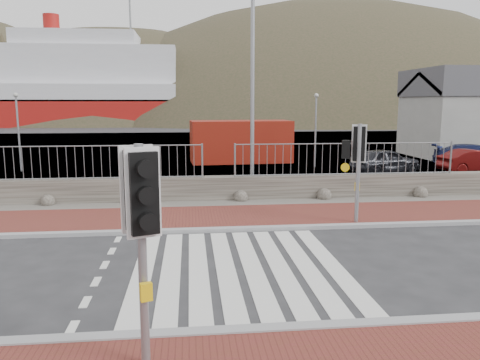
{
  "coord_description": "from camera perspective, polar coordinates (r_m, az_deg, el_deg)",
  "views": [
    {
      "loc": [
        -1.04,
        -9.86,
        3.63
      ],
      "look_at": [
        0.34,
        3.0,
        1.48
      ],
      "focal_mm": 35.0,
      "sensor_mm": 36.0,
      "label": 1
    }
  ],
  "objects": [
    {
      "name": "ferry",
      "position": [
        81.28,
        -23.39,
        9.92
      ],
      "size": [
        50.0,
        16.0,
        20.0
      ],
      "color": "maroon",
      "rests_on": "ground"
    },
    {
      "name": "car_a",
      "position": [
        25.36,
        17.24,
        2.27
      ],
      "size": [
        4.05,
        2.54,
        1.29
      ],
      "primitive_type": "imported",
      "rotation": [
        0.0,
        0.0,
        1.86
      ],
      "color": "black",
      "rests_on": "ground"
    },
    {
      "name": "zebra_crossing",
      "position": [
        10.55,
        -0.12,
        -10.63
      ],
      "size": [
        4.62,
        5.6,
        0.01
      ],
      "color": "silver",
      "rests_on": "ground"
    },
    {
      "name": "quay",
      "position": [
        37.95,
        -4.55,
        3.94
      ],
      "size": [
        120.0,
        40.0,
        0.5
      ],
      "primitive_type": "cube",
      "color": "#4C4C4F",
      "rests_on": "ground"
    },
    {
      "name": "car_c",
      "position": [
        29.39,
        26.79,
        2.63
      ],
      "size": [
        4.84,
        3.1,
        1.31
      ],
      "primitive_type": "imported",
      "rotation": [
        0.0,
        0.0,
        1.27
      ],
      "color": "#161D47",
      "rests_on": "ground"
    },
    {
      "name": "sidewalk_far",
      "position": [
        14.84,
        -1.94,
        -4.55
      ],
      "size": [
        40.0,
        3.0,
        0.08
      ],
      "primitive_type": "cube",
      "color": "maroon",
      "rests_on": "ground"
    },
    {
      "name": "kerb_near",
      "position": [
        7.81,
        2.31,
        -17.87
      ],
      "size": [
        40.0,
        0.25,
        0.12
      ],
      "primitive_type": "cube",
      "color": "gray",
      "rests_on": "ground"
    },
    {
      "name": "car_b",
      "position": [
        27.35,
        26.6,
        2.1
      ],
      "size": [
        3.76,
        1.62,
        1.2
      ],
      "primitive_type": "imported",
      "rotation": [
        0.0,
        0.0,
        1.67
      ],
      "color": "#560C0C",
      "rests_on": "ground"
    },
    {
      "name": "shipping_container",
      "position": [
        28.74,
        0.08,
        4.73
      ],
      "size": [
        6.2,
        2.9,
        2.52
      ],
      "primitive_type": "cube",
      "rotation": [
        0.0,
        0.0,
        0.06
      ],
      "color": "maroon",
      "rests_on": "ground"
    },
    {
      "name": "stone_wall",
      "position": [
        17.48,
        -2.63,
        -1.03
      ],
      "size": [
        40.0,
        0.6,
        0.9
      ],
      "primitive_type": "cube",
      "color": "#444038",
      "rests_on": "ground"
    },
    {
      "name": "hills_backdrop",
      "position": [
        101.63,
        -1.53,
        -5.76
      ],
      "size": [
        254.0,
        90.0,
        100.0
      ],
      "color": "#2F341F",
      "rests_on": "ground"
    },
    {
      "name": "gravel_strip",
      "position": [
        16.78,
        -2.45,
        -2.94
      ],
      "size": [
        40.0,
        1.5,
        0.06
      ],
      "primitive_type": "cube",
      "color": "#59544C",
      "rests_on": "ground"
    },
    {
      "name": "railing",
      "position": [
        17.13,
        -2.63,
        3.38
      ],
      "size": [
        18.07,
        0.07,
        1.22
      ],
      "color": "gray",
      "rests_on": "stone_wall"
    },
    {
      "name": "kerb_far",
      "position": [
        13.39,
        -1.47,
        -6.06
      ],
      "size": [
        40.0,
        0.25,
        0.12
      ],
      "primitive_type": "cube",
      "color": "gray",
      "rests_on": "ground"
    },
    {
      "name": "streetlight",
      "position": [
        18.19,
        2.01,
        13.5
      ],
      "size": [
        1.85,
        0.32,
        8.73
      ],
      "rotation": [
        0.0,
        0.0,
        0.07
      ],
      "color": "gray",
      "rests_on": "ground"
    },
    {
      "name": "traffic_signal_far",
      "position": [
        14.18,
        14.12,
        3.3
      ],
      "size": [
        0.74,
        0.42,
        3.01
      ],
      "rotation": [
        0.0,
        0.0,
        2.83
      ],
      "color": "gray",
      "rests_on": "ground"
    },
    {
      "name": "traffic_signal_near",
      "position": [
        6.24,
        -12.01,
        -3.64
      ],
      "size": [
        0.51,
        0.4,
        3.11
      ],
      "rotation": [
        0.0,
        0.0,
        0.35
      ],
      "color": "gray",
      "rests_on": "ground"
    },
    {
      "name": "water",
      "position": [
        72.85,
        -5.34,
        6.57
      ],
      "size": [
        220.0,
        50.0,
        0.05
      ],
      "primitive_type": "cube",
      "color": "#3F4C54",
      "rests_on": "ground"
    },
    {
      "name": "ground",
      "position": [
        10.56,
        -0.12,
        -10.66
      ],
      "size": [
        220.0,
        220.0,
        0.0
      ],
      "primitive_type": "plane",
      "color": "#28282B",
      "rests_on": "ground"
    }
  ]
}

